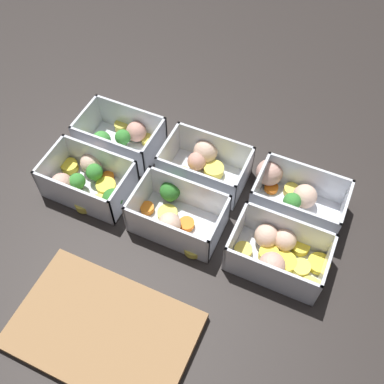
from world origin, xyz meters
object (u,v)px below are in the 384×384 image
(container_far_center, at_px, (176,215))
(container_far_left, at_px, (279,254))
(container_near_center, at_px, (204,166))
(container_near_left, at_px, (291,193))
(container_near_right, at_px, (120,138))
(container_far_right, at_px, (88,181))

(container_far_center, bearing_deg, container_far_left, -178.70)
(container_far_left, bearing_deg, container_near_center, -32.58)
(container_near_left, relative_size, container_near_right, 1.07)
(container_far_center, xyz_separation_m, container_far_right, (0.18, -0.00, -0.00))
(container_near_center, relative_size, container_far_right, 0.96)
(container_near_center, bearing_deg, container_far_left, 147.42)
(container_near_left, xyz_separation_m, container_far_center, (0.17, 0.13, -0.00))
(container_near_left, bearing_deg, container_far_right, 20.19)
(container_near_right, height_order, container_far_left, same)
(container_near_center, distance_m, container_far_left, 0.23)
(container_near_left, height_order, container_near_center, same)
(container_near_left, bearing_deg, container_near_right, 1.57)
(container_near_right, distance_m, container_far_center, 0.22)
(container_far_left, relative_size, container_far_right, 1.04)
(container_near_left, bearing_deg, container_far_left, 98.04)
(container_far_left, bearing_deg, container_far_right, 0.59)
(container_near_center, xyz_separation_m, container_far_left, (-0.19, 0.12, -0.00))
(container_near_center, xyz_separation_m, container_far_right, (0.18, 0.13, 0.00))
(container_near_right, distance_m, container_far_right, 0.12)
(container_near_right, bearing_deg, container_far_center, 146.27)
(container_far_left, bearing_deg, container_near_left, -81.96)
(container_near_right, bearing_deg, container_near_center, -178.61)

